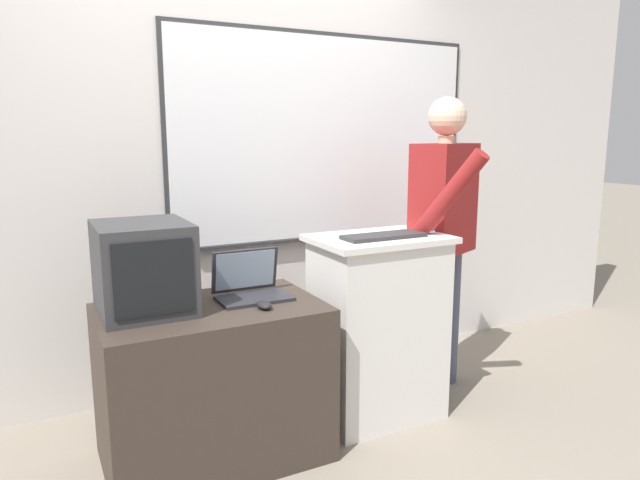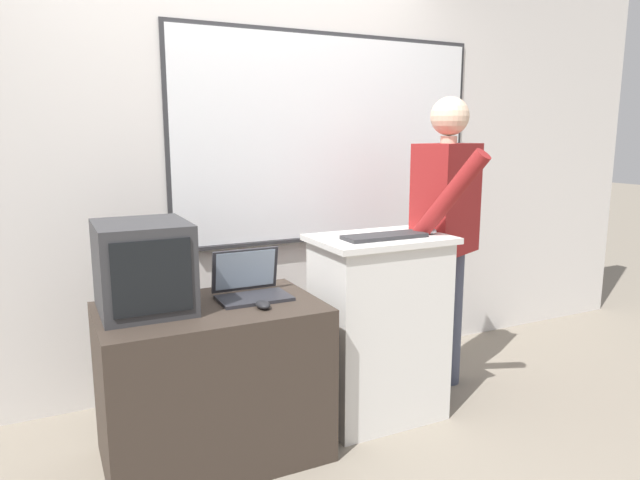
{
  "view_description": "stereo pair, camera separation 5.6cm",
  "coord_description": "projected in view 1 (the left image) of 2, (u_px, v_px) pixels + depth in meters",
  "views": [
    {
      "loc": [
        -1.08,
        -2.01,
        1.47
      ],
      "look_at": [
        0.15,
        0.34,
        0.98
      ],
      "focal_mm": 32.0,
      "sensor_mm": 36.0,
      "label": 1
    },
    {
      "loc": [
        -1.03,
        -2.04,
        1.47
      ],
      "look_at": [
        0.15,
        0.34,
        0.98
      ],
      "focal_mm": 32.0,
      "sensor_mm": 36.0,
      "label": 2
    }
  ],
  "objects": [
    {
      "name": "wireless_keyboard",
      "position": [
        384.0,
        236.0,
        2.82
      ],
      "size": [
        0.43,
        0.15,
        0.02
      ],
      "color": "#2D2D30",
      "rests_on": "lectern_podium"
    },
    {
      "name": "lectern_podium",
      "position": [
        378.0,
        327.0,
        2.97
      ],
      "size": [
        0.68,
        0.46,
        0.97
      ],
      "color": "silver",
      "rests_on": "ground_plane"
    },
    {
      "name": "back_wall",
      "position": [
        236.0,
        154.0,
        3.29
      ],
      "size": [
        6.4,
        0.17,
        2.71
      ],
      "color": "silver",
      "rests_on": "ground_plane"
    },
    {
      "name": "computer_mouse_by_laptop",
      "position": [
        264.0,
        305.0,
        2.5
      ],
      "size": [
        0.06,
        0.1,
        0.03
      ],
      "color": "black",
      "rests_on": "side_desk"
    },
    {
      "name": "side_desk",
      "position": [
        214.0,
        383.0,
        2.59
      ],
      "size": [
        0.97,
        0.62,
        0.72
      ],
      "color": "#382D26",
      "rests_on": "ground_plane"
    },
    {
      "name": "computer_mouse_by_keyboard",
      "position": [
        427.0,
        230.0,
        2.95
      ],
      "size": [
        0.06,
        0.1,
        0.03
      ],
      "color": "#BCBCC1",
      "rests_on": "lectern_podium"
    },
    {
      "name": "crt_monitor",
      "position": [
        143.0,
        267.0,
        2.43
      ],
      "size": [
        0.38,
        0.44,
        0.39
      ],
      "color": "#333335",
      "rests_on": "side_desk"
    },
    {
      "name": "laptop",
      "position": [
        250.0,
        284.0,
        2.67
      ],
      "size": [
        0.33,
        0.25,
        0.22
      ],
      "color": "#28282D",
      "rests_on": "side_desk"
    },
    {
      "name": "ground_plane",
      "position": [
        326.0,
        474.0,
        2.51
      ],
      "size": [
        30.0,
        30.0,
        0.0
      ],
      "primitive_type": "plane",
      "color": "gray"
    },
    {
      "name": "person_presenter",
      "position": [
        444.0,
        225.0,
        3.19
      ],
      "size": [
        0.6,
        0.68,
        1.67
      ],
      "rotation": [
        0.0,
        0.0,
        0.42
      ],
      "color": "#474C60",
      "rests_on": "ground_plane"
    }
  ]
}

